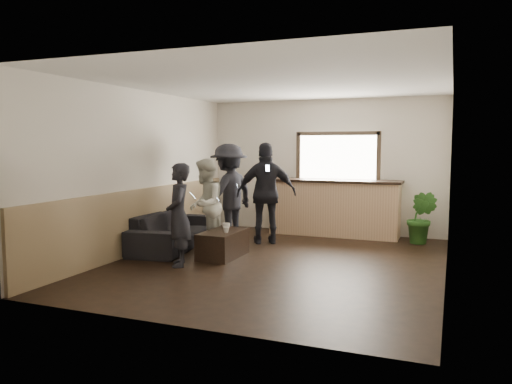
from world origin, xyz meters
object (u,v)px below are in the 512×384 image
at_px(coffee_table, 223,244).
at_px(person_a, 179,215).
at_px(cup_b, 226,230).
at_px(potted_plant, 422,218).
at_px(person_b, 205,205).
at_px(sofa, 173,230).
at_px(person_c, 229,193).
at_px(cup_a, 226,226).
at_px(person_d, 267,193).
at_px(bar_counter, 334,204).

height_order(coffee_table, person_a, person_a).
relative_size(cup_b, person_a, 0.07).
xyz_separation_m(potted_plant, person_b, (-3.51, -1.99, 0.31)).
height_order(cup_b, potted_plant, potted_plant).
bearing_deg(sofa, potted_plant, -74.08).
bearing_deg(person_a, person_c, 151.60).
xyz_separation_m(cup_a, person_d, (0.32, 1.12, 0.47)).
relative_size(sofa, person_b, 1.38).
bearing_deg(potted_plant, bar_counter, 170.13).
bearing_deg(person_b, bar_counter, 127.66).
relative_size(cup_a, person_a, 0.08).
bearing_deg(potted_plant, person_c, -162.30).
height_order(cup_a, person_b, person_b).
distance_m(sofa, person_a, 1.48).
distance_m(sofa, person_b, 0.82).
xyz_separation_m(coffee_table, person_d, (0.27, 1.34, 0.73)).
xyz_separation_m(potted_plant, person_d, (-2.72, -1.01, 0.45)).
height_order(bar_counter, person_c, bar_counter).
xyz_separation_m(sofa, cup_a, (1.14, -0.14, 0.16)).
xyz_separation_m(cup_b, person_b, (-0.63, 0.49, 0.33)).
distance_m(cup_b, person_b, 0.86).
height_order(person_a, person_c, person_c).
bearing_deg(sofa, coffee_table, -116.73).
xyz_separation_m(bar_counter, person_b, (-1.78, -2.29, 0.17)).
bearing_deg(potted_plant, cup_a, -145.02).
distance_m(bar_counter, person_a, 3.81).
bearing_deg(cup_a, person_b, 163.02).
distance_m(cup_a, person_b, 0.59).
distance_m(bar_counter, coffee_table, 2.97).
height_order(coffee_table, person_b, person_b).
bearing_deg(coffee_table, sofa, 162.78).
bearing_deg(cup_b, potted_plant, 40.61).
height_order(coffee_table, person_d, person_d).
height_order(sofa, coffee_table, sofa).
bearing_deg(coffee_table, bar_counter, 64.41).
relative_size(person_b, person_d, 0.85).
relative_size(cup_a, person_d, 0.07).
bearing_deg(cup_a, person_a, -108.04).
xyz_separation_m(coffee_table, potted_plant, (3.00, 2.35, 0.28)).
relative_size(bar_counter, person_c, 1.44).
relative_size(bar_counter, person_a, 1.71).
xyz_separation_m(cup_a, potted_plant, (3.04, 2.13, 0.02)).
relative_size(sofa, person_a, 1.41).
relative_size(potted_plant, person_b, 0.62).
bearing_deg(cup_b, person_c, 112.79).
relative_size(coffee_table, cup_a, 7.47).
bearing_deg(sofa, person_d, -65.58).
bearing_deg(cup_a, sofa, 172.83).
bearing_deg(cup_b, cup_a, 115.04).
height_order(bar_counter, potted_plant, bar_counter).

